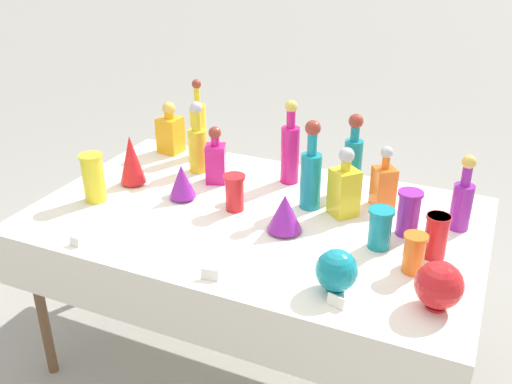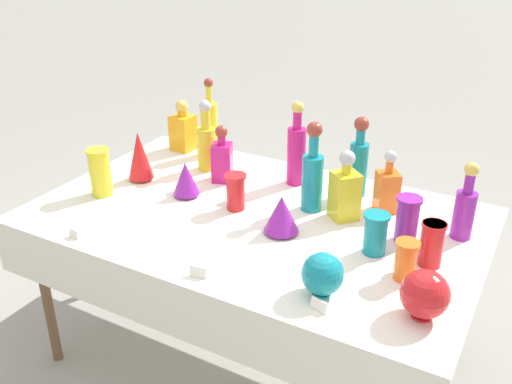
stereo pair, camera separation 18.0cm
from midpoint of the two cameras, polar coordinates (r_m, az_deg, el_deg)
ground_plane at (r=2.79m, az=1.93°, el=-16.17°), size 40.00×40.00×0.00m
display_table at (r=2.35m, az=1.87°, el=-3.61°), size 1.81×1.13×0.76m
tall_bottle_0 at (r=2.34m, az=7.87°, el=1.68°), size 0.09×0.09×0.38m
tall_bottle_1 at (r=2.89m, az=-2.84°, el=6.63°), size 0.08×0.08×0.40m
tall_bottle_2 at (r=2.50m, az=12.25°, el=2.91°), size 0.08×0.08×0.36m
tall_bottle_3 at (r=2.72m, az=-3.10°, el=4.95°), size 0.09×0.09×0.34m
tall_bottle_4 at (r=2.29m, az=22.30°, el=-1.54°), size 0.08×0.08×0.31m
tall_bottle_5 at (r=2.57m, az=6.06°, el=4.11°), size 0.08×0.08×0.39m
square_decanter_0 at (r=2.41m, az=15.09°, el=0.36°), size 0.12×0.12×0.27m
square_decanter_1 at (r=2.31m, az=11.11°, el=0.05°), size 0.14×0.14×0.29m
square_decanter_2 at (r=2.60m, az=-1.44°, el=3.36°), size 0.11×0.11×0.27m
square_decanter_3 at (r=2.98m, az=-5.58°, el=6.24°), size 0.12×0.12×0.27m
slender_vase_0 at (r=1.99m, az=17.31°, el=-6.47°), size 0.08×0.08×0.14m
slender_vase_1 at (r=2.53m, az=-13.41°, el=2.03°), size 0.10×0.10×0.21m
slender_vase_2 at (r=2.21m, az=17.19°, el=-2.53°), size 0.10×0.10×0.18m
slender_vase_3 at (r=2.09m, az=19.57°, el=-4.87°), size 0.09×0.09×0.17m
slender_vase_4 at (r=2.11m, az=14.28°, el=-3.96°), size 0.10×0.10×0.16m
slender_vase_5 at (r=2.35m, az=0.16°, el=0.15°), size 0.09×0.09×0.16m
fluted_vase_0 at (r=2.64m, az=-9.68°, el=3.59°), size 0.12×0.12×0.23m
fluted_vase_1 at (r=2.47m, az=-4.98°, el=1.29°), size 0.12×0.12×0.16m
fluted_vase_2 at (r=2.18m, az=4.93°, el=-2.23°), size 0.14×0.14×0.16m
round_bowl_0 at (r=1.86m, az=9.47°, el=-8.17°), size 0.14×0.14×0.15m
round_bowl_1 at (r=1.83m, az=19.30°, el=-9.69°), size 0.15×0.15×0.16m
price_tag_left at (r=2.25m, az=-15.59°, el=-4.10°), size 0.05×0.02×0.03m
price_tag_center at (r=1.95m, az=-3.14°, el=-8.07°), size 0.06×0.02×0.04m
price_tag_right at (r=1.82m, az=9.21°, el=-11.19°), size 0.06×0.03×0.04m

